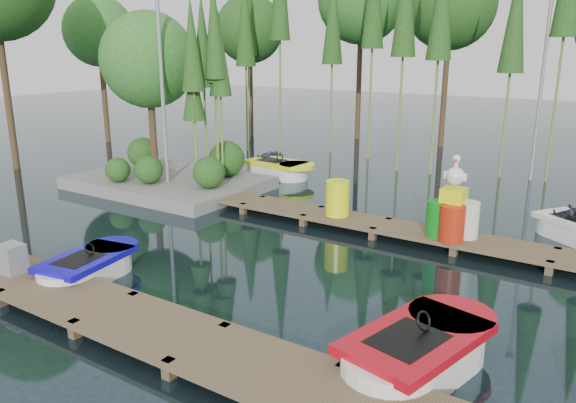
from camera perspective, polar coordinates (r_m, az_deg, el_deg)
The scene contains 14 objects.
ground_plane at distance 13.45m, azimuth -2.96°, elevation -4.68°, with size 90.00×90.00×0.00m, color #1C2E35.
near_dock at distance 10.38m, azimuth -18.08°, elevation -10.41°, with size 18.00×1.50×0.50m.
far_dock at distance 14.89m, azimuth 5.85°, elevation -1.79°, with size 15.00×1.20×0.50m.
island at distance 19.33m, azimuth -12.60°, elevation 10.82°, with size 6.20×4.20×6.75m.
tree_screen at distance 22.89m, azimuth 9.14°, elevation 19.02°, with size 34.42×18.53×10.31m.
lamp_island at distance 18.15m, azimuth -12.82°, elevation 13.94°, with size 0.30×0.30×7.25m.
lamp_rear at distance 21.44m, azimuth 24.62°, elevation 13.14°, with size 0.30×0.30×7.25m.
boat_blue at distance 12.31m, azimuth -19.63°, elevation -6.39°, with size 1.48×2.59×0.82m.
boat_red at distance 8.74m, azimuth 13.04°, elevation -14.76°, with size 1.97×3.20×1.00m.
boat_yellow_far at distance 20.57m, azimuth -1.06°, elevation 3.32°, with size 2.91×1.47×1.41m.
utility_cabinet at distance 12.38m, azimuth -26.25°, elevation -5.22°, with size 0.48×0.41×0.59m, color gray.
yellow_barrel at distance 14.86m, azimuth 5.05°, elevation 0.35°, with size 0.62×0.62×0.94m, color #EDFF0D.
drum_cluster at distance 13.55m, azimuth 16.38°, elevation -1.25°, with size 1.14×1.05×1.97m.
seagull_post at distance 13.68m, azimuth 16.68°, elevation -1.08°, with size 0.54×0.29×0.87m.
Camera 1 is at (7.52, -10.15, 4.63)m, focal length 35.00 mm.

